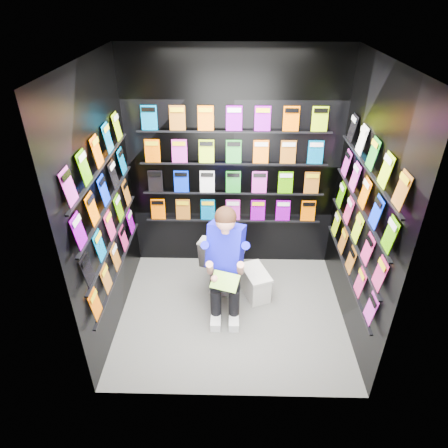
{
  "coord_description": "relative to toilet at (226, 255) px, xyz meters",
  "views": [
    {
      "loc": [
        -0.01,
        -3.19,
        3.11
      ],
      "look_at": [
        -0.09,
        0.15,
        1.06
      ],
      "focal_mm": 32.0,
      "sensor_mm": 36.0,
      "label": 1
    }
  ],
  "objects": [
    {
      "name": "ceiling",
      "position": [
        0.07,
        -0.58,
        2.23
      ],
      "size": [
        2.4,
        2.4,
        0.0
      ],
      "primitive_type": "plane",
      "color": "white",
      "rests_on": "floor"
    },
    {
      "name": "longbox",
      "position": [
        0.34,
        -0.25,
        -0.22
      ],
      "size": [
        0.34,
        0.45,
        0.3
      ],
      "primitive_type": "cube",
      "rotation": [
        0.0,
        0.0,
        0.36
      ],
      "color": "silver",
      "rests_on": "floor"
    },
    {
      "name": "wall_left",
      "position": [
        -1.13,
        -0.58,
        0.93
      ],
      "size": [
        0.04,
        2.0,
        2.6
      ],
      "primitive_type": "cube",
      "color": "black",
      "rests_on": "floor"
    },
    {
      "name": "longbox_lid",
      "position": [
        0.34,
        -0.25,
        -0.05
      ],
      "size": [
        0.37,
        0.47,
        0.03
      ],
      "primitive_type": "cube",
      "rotation": [
        0.0,
        0.0,
        0.36
      ],
      "color": "silver",
      "rests_on": "longbox"
    },
    {
      "name": "comics_left",
      "position": [
        -1.1,
        -0.58,
        0.94
      ],
      "size": [
        0.06,
        1.7,
        1.37
      ],
      "primitive_type": null,
      "color": "#BB2468",
      "rests_on": "wall_left"
    },
    {
      "name": "wall_front",
      "position": [
        0.07,
        -1.58,
        0.93
      ],
      "size": [
        2.4,
        0.04,
        2.6
      ],
      "primitive_type": "cube",
      "color": "black",
      "rests_on": "floor"
    },
    {
      "name": "wall_right",
      "position": [
        1.27,
        -0.58,
        0.93
      ],
      "size": [
        0.04,
        2.0,
        2.6
      ],
      "primitive_type": "cube",
      "color": "black",
      "rests_on": "floor"
    },
    {
      "name": "toilet",
      "position": [
        0.0,
        0.0,
        0.0
      ],
      "size": [
        0.63,
        0.84,
        0.73
      ],
      "primitive_type": "imported",
      "rotation": [
        0.0,
        0.0,
        2.82
      ],
      "color": "white",
      "rests_on": "floor"
    },
    {
      "name": "wall_back",
      "position": [
        0.07,
        0.42,
        0.93
      ],
      "size": [
        2.4,
        0.04,
        2.6
      ],
      "primitive_type": "cube",
      "color": "black",
      "rests_on": "floor"
    },
    {
      "name": "held_comic",
      "position": [
        -0.0,
        -0.73,
        0.21
      ],
      "size": [
        0.31,
        0.24,
        0.11
      ],
      "primitive_type": "cube",
      "rotation": [
        -0.96,
        0.0,
        -0.32
      ],
      "color": "green",
      "rests_on": "reader"
    },
    {
      "name": "reader",
      "position": [
        0.0,
        -0.38,
        0.39
      ],
      "size": [
        0.7,
        0.84,
        1.33
      ],
      "primitive_type": null,
      "rotation": [
        0.0,
        0.0,
        -0.32
      ],
      "color": "#1816EA",
      "rests_on": "toilet"
    },
    {
      "name": "comics_right",
      "position": [
        1.24,
        -0.58,
        0.94
      ],
      "size": [
        0.06,
        1.7,
        1.37
      ],
      "primitive_type": null,
      "color": "#BB2468",
      "rests_on": "wall_right"
    },
    {
      "name": "comics_back",
      "position": [
        0.07,
        0.39,
        0.94
      ],
      "size": [
        2.1,
        0.06,
        1.37
      ],
      "primitive_type": null,
      "color": "#BB2468",
      "rests_on": "wall_back"
    },
    {
      "name": "floor",
      "position": [
        0.07,
        -0.58,
        -0.37
      ],
      "size": [
        2.4,
        2.4,
        0.0
      ],
      "primitive_type": "plane",
      "color": "#565654",
      "rests_on": "ground"
    }
  ]
}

